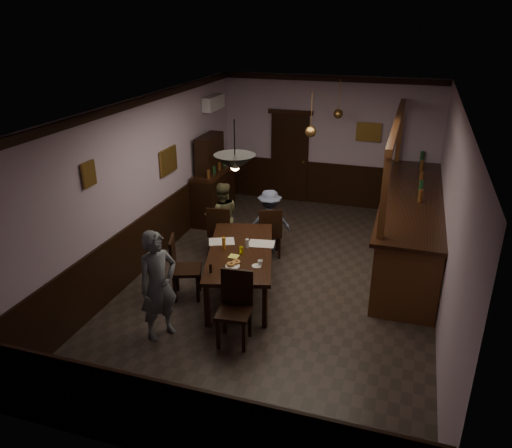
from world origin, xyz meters
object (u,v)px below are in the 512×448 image
at_px(chair_far_right, 270,231).
at_px(pendant_brass_mid, 311,132).
at_px(chair_side, 181,265).
at_px(person_seated_left, 222,217).
at_px(person_seated_right, 269,221).
at_px(pendant_iron, 235,163).
at_px(sideboard, 213,186).
at_px(pendant_brass_far, 338,114).
at_px(dining_table, 240,254).
at_px(chair_near, 235,304).
at_px(coffee_cup, 260,263).
at_px(chair_far_left, 220,229).
at_px(bar_counter, 410,225).
at_px(person_standing, 158,285).
at_px(soda_can, 241,250).

xyz_separation_m(chair_far_right, pendant_brass_mid, (0.57, 0.60, 1.76)).
bearing_deg(chair_side, person_seated_left, -19.69).
xyz_separation_m(person_seated_right, pendant_iron, (0.20, -2.38, 1.81)).
bearing_deg(sideboard, pendant_brass_far, 20.80).
distance_m(dining_table, pendant_iron, 1.91).
xyz_separation_m(chair_near, pendant_brass_far, (0.50, 5.06, 1.73)).
xyz_separation_m(person_seated_right, coffee_cup, (0.44, -2.02, 0.18)).
height_order(chair_far_left, bar_counter, bar_counter).
bearing_deg(pendant_brass_far, chair_side, -112.01).
bearing_deg(person_standing, person_seated_right, 18.06).
bearing_deg(pendant_brass_mid, chair_near, -95.37).
bearing_deg(bar_counter, chair_far_right, -162.52).
distance_m(person_seated_right, pendant_iron, 3.00).
distance_m(chair_side, person_seated_left, 1.83).
distance_m(person_seated_right, sideboard, 2.07).
height_order(chair_far_left, person_standing, person_standing).
distance_m(dining_table, person_standing, 1.64).
bearing_deg(pendant_brass_far, soda_can, -101.74).
relative_size(chair_far_right, person_seated_left, 0.72).
xyz_separation_m(person_seated_right, pendant_brass_far, (0.85, 2.18, 1.68)).
bearing_deg(pendant_brass_mid, pendant_iron, -99.49).
bearing_deg(person_standing, chair_side, 39.97).
bearing_deg(dining_table, person_standing, -114.46).
bearing_deg(bar_counter, pendant_iron, -129.07).
distance_m(person_seated_left, soda_can, 1.75).
bearing_deg(pendant_brass_mid, person_standing, -111.39).
height_order(person_seated_right, bar_counter, bar_counter).
bearing_deg(chair_far_left, person_standing, 84.86).
relative_size(coffee_cup, soda_can, 0.67).
height_order(pendant_iron, pendant_brass_far, same).
xyz_separation_m(chair_near, person_seated_right, (-0.35, 2.88, 0.05)).
relative_size(chair_near, chair_side, 1.00).
distance_m(chair_side, person_seated_right, 2.24).
xyz_separation_m(chair_far_left, person_seated_left, (-0.06, 0.27, 0.13)).
bearing_deg(bar_counter, soda_can, -138.27).
height_order(chair_far_left, person_seated_left, person_seated_left).
height_order(person_seated_left, sideboard, sideboard).
bearing_deg(chair_far_left, coffee_cup, 122.09).
bearing_deg(pendant_brass_mid, dining_table, -108.96).
bearing_deg(coffee_cup, chair_far_right, 86.01).
xyz_separation_m(dining_table, person_seated_left, (-0.85, 1.37, -0.00)).
bearing_deg(dining_table, coffee_cup, -41.40).
bearing_deg(chair_far_left, person_seated_right, -154.79).
bearing_deg(person_seated_right, chair_side, 44.12).
distance_m(sideboard, pendant_brass_mid, 2.92).
xyz_separation_m(chair_side, person_seated_left, (-0.00, 1.82, 0.11)).
xyz_separation_m(chair_near, person_standing, (-1.04, -0.22, 0.23)).
bearing_deg(pendant_brass_far, person_seated_right, -111.35).
xyz_separation_m(soda_can, bar_counter, (2.50, 2.23, -0.16)).
relative_size(bar_counter, pendant_brass_far, 5.71).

